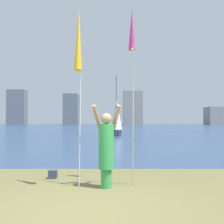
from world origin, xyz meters
name	(u,v)px	position (x,y,z in m)	size (l,w,h in m)	color
ground	(111,128)	(0.00, 50.95, -0.06)	(120.00, 138.00, 0.12)	brown
person	(108,147)	(0.34, 1.45, 0.87)	(0.65, 0.48, 1.78)	green
kite_flag_left	(80,42)	(-0.25, 1.34, 3.10)	(0.16, 0.59, 3.87)	#B2B2B7
kite_flag_right	(133,35)	(0.93, 1.92, 3.44)	(0.16, 0.57, 4.06)	#B2B2B7
bag	(54,174)	(-1.01, 2.43, 0.10)	(0.20, 0.18, 0.20)	#33384C
sailboat_1	(118,118)	(0.90, 22.41, 1.71)	(1.21, 2.24, 5.89)	#333D51
skyline_tower_0	(19,107)	(-35.38, 100.45, 6.55)	(6.68, 4.72, 13.10)	slate
skyline_tower_1	(73,110)	(-14.74, 99.89, 5.69)	(5.36, 7.96, 11.37)	slate
skyline_tower_2	(134,108)	(8.43, 102.29, 6.40)	(7.35, 5.16, 12.80)	gray
skyline_tower_3	(215,116)	(38.90, 100.85, 3.34)	(5.16, 7.69, 6.69)	gray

